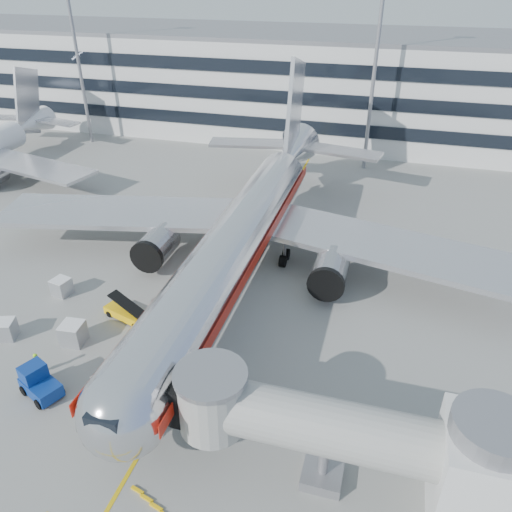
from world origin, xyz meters
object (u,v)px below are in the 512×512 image
(ramp_worker, at_px, (38,364))
(belt_loader, at_px, (128,313))
(baggage_tug, at_px, (39,383))
(cargo_container_right, at_px, (62,287))
(main_jet, at_px, (245,230))
(cargo_container_front, at_px, (73,333))
(cargo_container_left, at_px, (5,329))

(ramp_worker, bearing_deg, belt_loader, 18.62)
(baggage_tug, bearing_deg, cargo_container_right, 117.86)
(belt_loader, bearing_deg, baggage_tug, -100.34)
(main_jet, distance_m, cargo_container_front, 16.68)
(cargo_container_right, bearing_deg, belt_loader, -12.29)
(cargo_container_front, bearing_deg, cargo_container_left, -170.16)
(baggage_tug, xyz_separation_m, cargo_container_right, (-5.50, 10.40, -0.19))
(baggage_tug, xyz_separation_m, ramp_worker, (-1.27, 1.57, -0.08))
(cargo_container_left, height_order, ramp_worker, ramp_worker)
(cargo_container_left, xyz_separation_m, cargo_container_front, (5.29, 0.92, 0.09))
(cargo_container_left, relative_size, ramp_worker, 1.05)
(baggage_tug, distance_m, cargo_container_front, 5.18)
(main_jet, distance_m, belt_loader, 12.42)
(cargo_container_right, height_order, ramp_worker, ramp_worker)
(main_jet, xyz_separation_m, baggage_tug, (-8.52, -18.50, -3.30))
(cargo_container_left, bearing_deg, baggage_tug, -34.41)
(cargo_container_left, bearing_deg, cargo_container_right, 84.21)
(cargo_container_right, bearing_deg, ramp_worker, -64.43)
(ramp_worker, bearing_deg, baggage_tug, -100.76)
(cargo_container_left, bearing_deg, cargo_container_front, 9.84)
(main_jet, height_order, belt_loader, main_jet)
(main_jet, height_order, cargo_container_right, main_jet)
(belt_loader, relative_size, cargo_container_front, 2.46)
(baggage_tug, xyz_separation_m, cargo_container_left, (-6.13, 4.20, -0.17))
(belt_loader, bearing_deg, cargo_container_left, -148.98)
(baggage_tug, distance_m, cargo_container_right, 11.77)
(cargo_container_right, height_order, cargo_container_front, cargo_container_front)
(cargo_container_left, relative_size, cargo_container_right, 1.09)
(main_jet, xyz_separation_m, cargo_container_right, (-14.02, -8.10, -3.49))
(cargo_container_left, bearing_deg, belt_loader, 31.02)
(cargo_container_left, bearing_deg, main_jet, 44.32)
(belt_loader, height_order, cargo_container_right, belt_loader)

